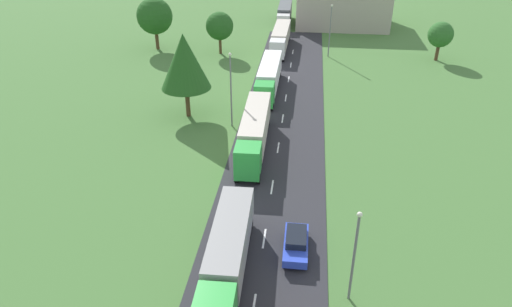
# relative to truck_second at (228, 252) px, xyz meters

# --- Properties ---
(truck_second) EXTENTS (2.75, 12.82, 3.44)m
(truck_second) POSITION_rel_truck_second_xyz_m (0.00, 0.00, 0.00)
(truck_second) COLOR green
(truck_second) RESTS_ON road
(truck_third) EXTENTS (2.74, 14.36, 3.74)m
(truck_third) POSITION_rel_truck_second_xyz_m (-0.35, 18.86, 0.15)
(truck_third) COLOR green
(truck_third) RESTS_ON road
(truck_fourth) EXTENTS (2.56, 14.18, 3.64)m
(truck_fourth) POSITION_rel_truck_second_xyz_m (-0.31, 35.56, 0.10)
(truck_fourth) COLOR green
(truck_fourth) RESTS_ON road
(truck_fifth) EXTENTS (2.67, 14.39, 3.45)m
(truck_fifth) POSITION_rel_truck_second_xyz_m (-0.05, 54.81, 0.01)
(truck_fifth) COLOR white
(truck_fifth) RESTS_ON road
(truck_sixth) EXTENTS (2.64, 12.90, 3.63)m
(truck_sixth) POSITION_rel_truck_second_xyz_m (-0.43, 72.23, 0.07)
(truck_sixth) COLOR white
(truck_sixth) RESTS_ON road
(car_fourth) EXTENTS (1.88, 4.57, 1.57)m
(car_fourth) POSITION_rel_truck_second_xyz_m (4.78, 2.98, -1.18)
(car_fourth) COLOR blue
(car_fourth) RESTS_ON road
(lamppost_second) EXTENTS (0.36, 0.36, 7.35)m
(lamppost_second) POSITION_rel_truck_second_xyz_m (8.61, -1.36, 2.08)
(lamppost_second) COLOR slate
(lamppost_second) RESTS_ON ground
(lamppost_third) EXTENTS (0.36, 0.36, 8.89)m
(lamppost_third) POSITION_rel_truck_second_xyz_m (-3.63, 24.23, 2.87)
(lamppost_third) COLOR slate
(lamppost_third) RESTS_ON ground
(lamppost_fourth) EXTENTS (0.36, 0.36, 8.47)m
(lamppost_fourth) POSITION_rel_truck_second_xyz_m (8.13, 51.75, 2.66)
(lamppost_fourth) COLOR slate
(lamppost_fourth) RESTS_ON ground
(tree_oak) EXTENTS (5.94, 5.94, 10.25)m
(tree_oak) POSITION_rel_truck_second_xyz_m (-9.40, 26.38, 4.90)
(tree_oak) COLOR #513823
(tree_oak) RESTS_ON ground
(tree_birch) EXTENTS (3.98, 3.98, 6.20)m
(tree_birch) POSITION_rel_truck_second_xyz_m (25.56, 51.90, 2.11)
(tree_birch) COLOR #513823
(tree_birch) RESTS_ON ground
(tree_maple) EXTENTS (4.57, 4.57, 6.93)m
(tree_maple) POSITION_rel_truck_second_xyz_m (-9.95, 51.39, 2.56)
(tree_maple) COLOR #513823
(tree_maple) RESTS_ON ground
(tree_pine) EXTENTS (6.02, 6.02, 8.65)m
(tree_pine) POSITION_rel_truck_second_xyz_m (-21.28, 52.69, 3.56)
(tree_pine) COLOR #513823
(tree_pine) RESTS_ON ground
(distant_building) EXTENTS (17.98, 13.78, 7.67)m
(distant_building) POSITION_rel_truck_second_xyz_m (11.06, 73.16, 1.78)
(distant_building) COLOR #B2A899
(distant_building) RESTS_ON ground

